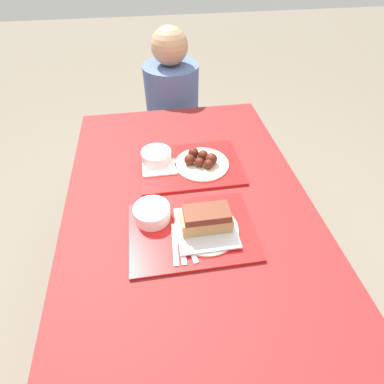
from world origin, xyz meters
The scene contains 15 objects.
ground_plane centered at (0.00, 0.00, 0.00)m, with size 12.00×12.00×0.00m, color #706656.
picnic_table centered at (0.00, 0.00, 0.68)m, with size 0.94×1.47×0.78m.
picnic_bench_far centered at (0.00, 0.96, 0.36)m, with size 0.89×0.28×0.43m.
tray_near centered at (-0.01, -0.14, 0.78)m, with size 0.43×0.31×0.01m.
tray_far centered at (0.04, 0.22, 0.78)m, with size 0.43×0.31×0.01m.
bowl_coleslaw_near centered at (-0.14, -0.06, 0.82)m, with size 0.13×0.13×0.05m.
brisket_sandwich_plate centered at (0.04, -0.15, 0.83)m, with size 0.23×0.23×0.10m.
plastic_fork_near centered at (-0.05, -0.19, 0.79)m, with size 0.02×0.17×0.00m.
plastic_knife_near centered at (-0.03, -0.19, 0.79)m, with size 0.05×0.17×0.00m.
plastic_spoon_near centered at (-0.07, -0.19, 0.79)m, with size 0.02×0.17×0.00m.
condiment_packet centered at (0.02, -0.07, 0.79)m, with size 0.04×0.03×0.01m.
bowl_coleslaw_far centered at (-0.10, 0.26, 0.82)m, with size 0.13×0.13×0.05m.
wings_plate_far centered at (0.09, 0.21, 0.81)m, with size 0.23×0.23×0.06m.
napkin_far centered at (-0.10, 0.21, 0.79)m, with size 0.14×0.10×0.01m.
person_seated_across centered at (0.03, 0.96, 0.73)m, with size 0.33×0.33×0.71m.
Camera 1 is at (-0.11, -0.79, 1.60)m, focal length 28.00 mm.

